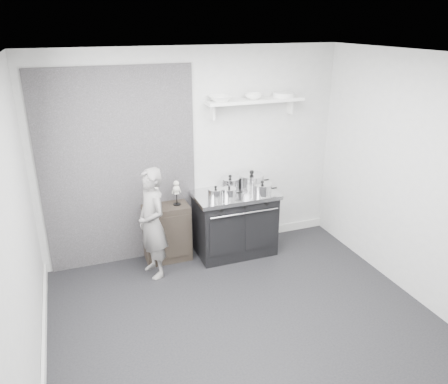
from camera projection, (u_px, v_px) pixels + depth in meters
The scene contains 16 objects.
ground at pixel (246, 323), 4.60m from camera, with size 4.00×4.00×0.00m, color black.
room_shell at pixel (234, 173), 4.10m from camera, with size 4.02×3.62×2.71m.
wall_shelf at pixel (255, 101), 5.58m from camera, with size 1.30×0.26×0.24m.
stove at pixel (235, 223), 5.87m from camera, with size 1.08×0.68×0.87m.
side_cabinet at pixel (167, 233), 5.72m from camera, with size 0.58×0.34×0.76m, color black.
child at pixel (152, 223), 5.25m from camera, with size 0.51×0.33×1.39m, color slate.
pot_front_left at pixel (216, 193), 5.50m from camera, with size 0.29×0.21×0.17m.
pot_back_left at pixel (230, 183), 5.81m from camera, with size 0.34×0.26×0.20m.
pot_back_right at pixel (252, 181), 5.83m from camera, with size 0.42×0.34×0.26m.
pot_front_right at pixel (262, 189), 5.63m from camera, with size 0.33×0.25×0.19m.
pot_front_center at pixel (229, 193), 5.52m from camera, with size 0.27×0.18×0.16m.
skeleton_full at pixel (155, 192), 5.46m from camera, with size 0.12×0.08×0.43m, color beige, non-canonical shape.
skeleton_torso at pixel (176, 191), 5.56m from camera, with size 0.11×0.07×0.38m, color beige, non-canonical shape.
bowl_large at pixel (220, 98), 5.39m from camera, with size 0.28×0.28×0.07m, color white.
bowl_small at pixel (254, 96), 5.54m from camera, with size 0.22×0.22×0.07m, color white.
plate_stack at pixel (283, 95), 5.68m from camera, with size 0.28×0.28×0.06m, color white.
Camera 1 is at (-1.52, -3.45, 2.98)m, focal length 35.00 mm.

